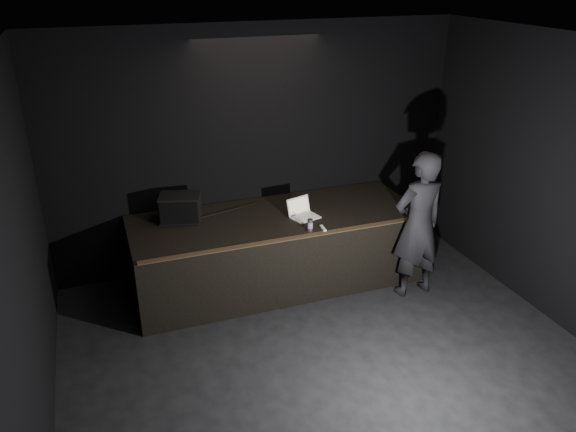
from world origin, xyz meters
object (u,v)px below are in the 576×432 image
Objects in this scene: laptop at (302,212)px; person at (418,225)px; stage_riser at (277,249)px; beer_can at (310,225)px; stage_monitor at (180,208)px.

person is at bearing -48.15° from laptop.
stage_riser is at bearing -33.57° from person.
stage_riser is 23.15× the size of beer_can.
stage_riser is at bearing 144.48° from laptop.
person is (1.66, -0.95, 0.52)m from stage_riser.
stage_monitor is at bearing 164.78° from stage_riser.
stage_monitor is 1.78m from beer_can.
stage_monitor is at bearing 148.26° from beer_can.
person is (1.41, -0.36, -0.06)m from beer_can.
person is (1.33, -0.83, -0.04)m from laptop.
stage_monitor is 3.60× the size of beer_can.
beer_can reaches higher than stage_riser.
person reaches higher than stage_riser.
laptop is at bearing 0.07° from stage_monitor.
beer_can is at bearing -66.55° from stage_riser.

